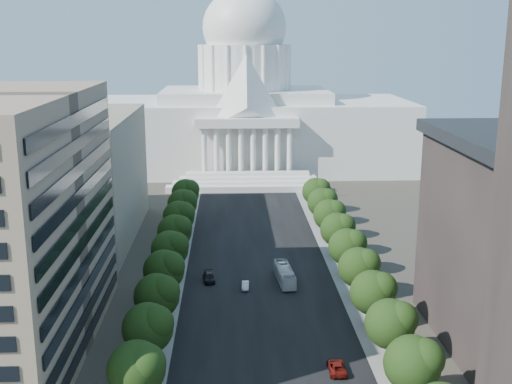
{
  "coord_description": "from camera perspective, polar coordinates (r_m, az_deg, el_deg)",
  "views": [
    {
      "loc": [
        -5.66,
        -51.4,
        47.96
      ],
      "look_at": [
        -0.15,
        81.63,
        15.52
      ],
      "focal_mm": 45.0,
      "sensor_mm": 36.0,
      "label": 1
    }
  ],
  "objects": [
    {
      "name": "tree_r_d",
      "position": [
        110.18,
        10.51,
        -8.68
      ],
      "size": [
        7.79,
        7.6,
        9.97
      ],
      "color": "#33261C",
      "rests_on": "ground"
    },
    {
      "name": "tree_r_f",
      "position": [
        132.2,
        8.24,
        -4.75
      ],
      "size": [
        7.79,
        7.6,
        9.97
      ],
      "color": "#33261C",
      "rests_on": "ground"
    },
    {
      "name": "streetlight_e",
      "position": [
        168.75,
        6.42,
        -0.85
      ],
      "size": [
        2.61,
        0.44,
        9.0
      ],
      "color": "gray",
      "rests_on": "ground"
    },
    {
      "name": "tree_r_b",
      "position": [
        89.19,
        13.98,
        -14.48
      ],
      "size": [
        7.79,
        7.6,
        9.97
      ],
      "color": "#33261C",
      "rests_on": "ground"
    },
    {
      "name": "streetlight_b",
      "position": [
        99.47,
        13.04,
        -11.75
      ],
      "size": [
        2.61,
        0.44,
        9.0
      ],
      "color": "gray",
      "rests_on": "ground"
    },
    {
      "name": "car_red",
      "position": [
        98.14,
        7.19,
        -15.17
      ],
      "size": [
        2.58,
        5.48,
        1.51
      ],
      "primitive_type": "imported",
      "rotation": [
        0.0,
        0.0,
        3.13
      ],
      "color": "maroon",
      "rests_on": "ground"
    },
    {
      "name": "capitol",
      "position": [
        238.0,
        -1.0,
        6.95
      ],
      "size": [
        120.0,
        56.0,
        73.0
      ],
      "color": "white",
      "rests_on": "ground"
    },
    {
      "name": "city_bus",
      "position": [
        129.27,
        2.56,
        -7.32
      ],
      "size": [
        3.7,
        11.91,
        3.27
      ],
      "primitive_type": "imported",
      "rotation": [
        0.0,
        0.0,
        0.08
      ],
      "color": "silver",
      "rests_on": "ground"
    },
    {
      "name": "streetlight_c",
      "position": [
        121.81,
        9.96,
        -6.76
      ],
      "size": [
        2.61,
        0.44,
        9.0
      ],
      "color": "gray",
      "rests_on": "ground"
    },
    {
      "name": "tree_r_i",
      "position": [
        166.27,
        6.01,
        -0.84
      ],
      "size": [
        7.79,
        7.6,
        9.97
      ],
      "color": "#33261C",
      "rests_on": "ground"
    },
    {
      "name": "tree_l_g",
      "position": [
        141.94,
        -7.13,
        -3.42
      ],
      "size": [
        7.79,
        7.6,
        9.97
      ],
      "color": "#33261C",
      "rests_on": "ground"
    },
    {
      "name": "sidewalk_right",
      "position": [
        151.33,
        7.16,
        -4.89
      ],
      "size": [
        8.0,
        260.0,
        0.02
      ],
      "primitive_type": "cube",
      "color": "gray",
      "rests_on": "ground"
    },
    {
      "name": "road_asphalt",
      "position": [
        149.42,
        -0.08,
        -5.03
      ],
      "size": [
        30.0,
        260.0,
        0.01
      ],
      "primitive_type": "cube",
      "color": "black",
      "rests_on": "ground"
    },
    {
      "name": "tree_l_f",
      "position": [
        130.56,
        -7.55,
        -4.97
      ],
      "size": [
        7.79,
        7.6,
        9.97
      ],
      "color": "#33261C",
      "rests_on": "ground"
    },
    {
      "name": "tree_l_d",
      "position": [
        108.21,
        -8.66,
        -9.03
      ],
      "size": [
        7.79,
        7.6,
        9.97
      ],
      "color": "#33261C",
      "rests_on": "ground"
    },
    {
      "name": "tree_r_c",
      "position": [
        99.51,
        12.05,
        -11.28
      ],
      "size": [
        7.79,
        7.6,
        9.97
      ],
      "color": "#33261C",
      "rests_on": "ground"
    },
    {
      "name": "office_block_left_far",
      "position": [
        160.63,
        -17.6,
        1.2
      ],
      "size": [
        38.0,
        52.0,
        30.0
      ],
      "primitive_type": "cube",
      "color": "gray",
      "rests_on": "ground"
    },
    {
      "name": "tree_l_i",
      "position": [
        164.96,
        -6.47,
        -0.97
      ],
      "size": [
        7.79,
        7.6,
        9.97
      ],
      "color": "#33261C",
      "rests_on": "ground"
    },
    {
      "name": "tree_r_e",
      "position": [
        121.1,
        9.27,
        -6.54
      ],
      "size": [
        7.79,
        7.6,
        9.97
      ],
      "color": "#33261C",
      "rests_on": "ground"
    },
    {
      "name": "tree_l_e",
      "position": [
        119.3,
        -8.05,
        -6.81
      ],
      "size": [
        7.79,
        7.6,
        9.97
      ],
      "color": "#33261C",
      "rests_on": "ground"
    },
    {
      "name": "streetlight_d",
      "position": [
        145.03,
        7.9,
        -3.33
      ],
      "size": [
        2.61,
        0.44,
        9.0
      ],
      "color": "gray",
      "rests_on": "ground"
    },
    {
      "name": "tree_l_j",
      "position": [
        176.57,
        -6.2,
        0.02
      ],
      "size": [
        7.79,
        7.6,
        9.97
      ],
      "color": "#33261C",
      "rests_on": "ground"
    },
    {
      "name": "tree_l_h",
      "position": [
        153.41,
        -6.77,
        -2.1
      ],
      "size": [
        7.79,
        7.6,
        9.97
      ],
      "color": "#33261C",
      "rests_on": "ground"
    },
    {
      "name": "tree_r_h",
      "position": [
        154.81,
        6.64,
        -1.95
      ],
      "size": [
        7.79,
        7.6,
        9.97
      ],
      "color": "#33261C",
      "rests_on": "ground"
    },
    {
      "name": "streetlight_f",
      "position": [
        192.8,
        5.31,
        1.01
      ],
      "size": [
        2.61,
        0.44,
        9.0
      ],
      "color": "gray",
      "rests_on": "ground"
    },
    {
      "name": "tree_l_b",
      "position": [
        86.73,
        -10.39,
        -15.14
      ],
      "size": [
        7.79,
        7.6,
        9.97
      ],
      "color": "#33261C",
      "rests_on": "ground"
    },
    {
      "name": "sidewalk_left",
      "position": [
        149.91,
        -7.38,
        -5.08
      ],
      "size": [
        8.0,
        260.0,
        0.02
      ],
      "primitive_type": "cube",
      "color": "gray",
      "rests_on": "ground"
    },
    {
      "name": "car_silver",
      "position": [
        126.19,
        -0.96,
        -8.33
      ],
      "size": [
        1.46,
        3.98,
        1.3
      ],
      "primitive_type": "imported",
      "rotation": [
        0.0,
        0.0,
        -0.02
      ],
      "color": "#B4B6BD",
      "rests_on": "ground"
    },
    {
      "name": "tree_r_j",
      "position": [
        177.79,
        5.45,
        0.13
      ],
      "size": [
        7.79,
        7.6,
        9.97
      ],
      "color": "#33261C",
      "rests_on": "ground"
    },
    {
      "name": "tree_l_c",
      "position": [
        97.32,
        -9.42,
        -11.75
      ],
      "size": [
        7.79,
        7.6,
        9.97
      ],
      "color": "#33261C",
      "rests_on": "ground"
    },
    {
      "name": "car_dark_b",
      "position": [
        130.21,
        -4.21,
        -7.59
      ],
      "size": [
        2.82,
        5.59,
        1.56
      ],
      "primitive_type": "imported",
      "rotation": [
        0.0,
        0.0,
        0.12
      ],
      "color": "black",
      "rests_on": "ground"
    },
    {
      "name": "tree_r_g",
      "position": [
        143.45,
        7.37,
        -3.24
      ],
      "size": [
        7.79,
        7.6,
        9.97
      ],
      "color": "#33261C",
      "rests_on": "ground"
    }
  ]
}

